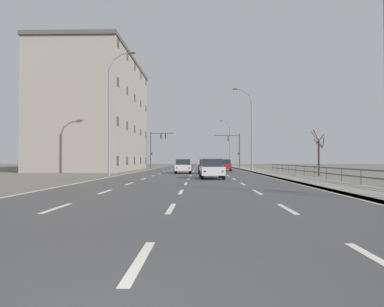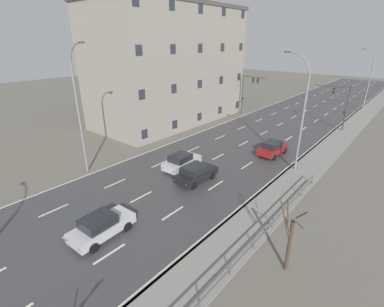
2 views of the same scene
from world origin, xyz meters
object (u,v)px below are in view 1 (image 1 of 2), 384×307
Objects in this scene: street_lamp_distant at (229,144)px; traffic_signal_right at (235,146)px; street_lamp_left_bank at (111,115)px; traffic_signal_left at (156,144)px; street_lamp_midground at (250,131)px; car_near_left at (183,166)px; car_near_right at (207,166)px; car_far_left at (225,165)px; street_lamp_foreground at (383,46)px; car_distant at (212,169)px; brick_building at (97,115)px.

street_lamp_distant is 15.86m from traffic_signal_right.
street_lamp_left_bank is 1.79× the size of traffic_signal_left.
street_lamp_left_bank is 29.12m from traffic_signal_left.
car_near_left is at bearing -141.31° from street_lamp_midground.
car_near_right is 0.99× the size of car_far_left.
car_distant is at bearing 110.81° from street_lamp_foreground.
car_near_left is at bearing 43.80° from street_lamp_left_bank.
street_lamp_distant is at bearing 89.99° from street_lamp_foreground.
traffic_signal_left reaches higher than traffic_signal_right.
car_distant is 19.94m from car_far_left.
street_lamp_midground is 0.46× the size of brick_building.
street_lamp_midground is 0.93× the size of street_lamp_left_bank.
street_lamp_foreground is 0.48× the size of brick_building.
traffic_signal_left is 1.56× the size of car_near_right.
car_near_right is at bearing -70.21° from traffic_signal_left.
car_distant is at bearing -26.28° from street_lamp_left_bank.
car_near_left is (-8.45, -6.77, -4.50)m from street_lamp_midground.
traffic_signal_left is at bearing 89.04° from street_lamp_left_bank.
traffic_signal_right is 34.65m from car_distant.
traffic_signal_left reaches higher than car_far_left.
street_lamp_midground reaches higher than car_near_left.
car_near_right is 22.36m from brick_building.
car_near_left is (-2.67, 1.09, 0.00)m from car_near_right.
street_lamp_left_bank is at bearing -69.72° from brick_building.
brick_building is at bearing 122.23° from car_distant.
car_distant is at bearing -55.25° from brick_building.
brick_building is (-21.52, -10.75, 4.24)m from traffic_signal_right.
car_distant is at bearing -75.39° from traffic_signal_left.
car_near_right is at bearing 103.28° from street_lamp_foreground.
traffic_signal_right is at bearing 78.61° from car_distant.
car_distant is at bearing -78.18° from car_near_left.
street_lamp_foreground reaches higher than street_lamp_distant.
street_lamp_foreground is 1.05× the size of street_lamp_midground.
brick_building reaches higher than car_near_left.
street_lamp_distant reaches higher than traffic_signal_left.
street_lamp_distant reaches higher than car_near_left.
street_lamp_left_bank is 2.79× the size of car_distant.
car_near_right is 10.45m from car_far_left.
car_near_right is at bearing -98.20° from street_lamp_distant.
street_lamp_distant is 2.48× the size of car_near_left.
traffic_signal_right is at bearing 79.22° from car_near_right.
traffic_signal_left is at bearing 131.78° from street_lamp_midground.
street_lamp_distant is at bearing 71.79° from street_lamp_left_bank.
car_far_left is (-2.90, -14.30, -3.18)m from traffic_signal_right.
brick_building reaches higher than street_lamp_foreground.
car_near_right is at bearing -102.61° from traffic_signal_right.
traffic_signal_right is 1.47× the size of car_near_left.
street_lamp_distant is at bearing 86.52° from car_far_left.
car_distant is at bearing -98.87° from traffic_signal_right.
car_near_right is 0.99× the size of car_near_left.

